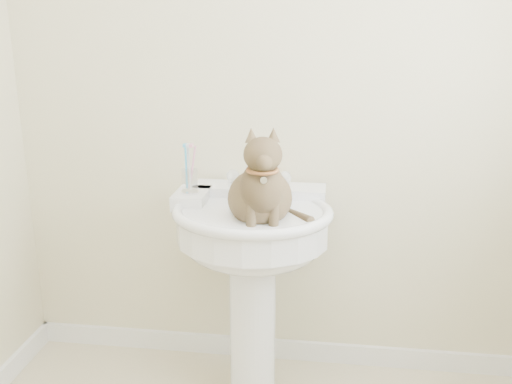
% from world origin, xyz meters
% --- Properties ---
extents(wall_back, '(2.20, 0.00, 2.50)m').
position_xyz_m(wall_back, '(0.00, 1.10, 1.25)').
color(wall_back, beige).
rests_on(wall_back, ground).
extents(baseboard_back, '(2.20, 0.02, 0.09)m').
position_xyz_m(baseboard_back, '(0.00, 1.09, 0.04)').
color(baseboard_back, white).
rests_on(baseboard_back, floor).
extents(pedestal_sink, '(0.60, 0.59, 0.83)m').
position_xyz_m(pedestal_sink, '(-0.06, 0.81, 0.65)').
color(pedestal_sink, white).
rests_on(pedestal_sink, floor).
extents(faucet, '(0.28, 0.12, 0.14)m').
position_xyz_m(faucet, '(-0.06, 0.96, 0.87)').
color(faucet, silver).
rests_on(faucet, pedestal_sink).
extents(soap_bar, '(0.09, 0.06, 0.03)m').
position_xyz_m(soap_bar, '(-0.02, 1.04, 0.85)').
color(soap_bar, orange).
rests_on(soap_bar, pedestal_sink).
extents(toothbrush_cup, '(0.07, 0.07, 0.19)m').
position_xyz_m(toothbrush_cup, '(-0.31, 0.86, 0.88)').
color(toothbrush_cup, silver).
rests_on(toothbrush_cup, pedestal_sink).
extents(cat, '(0.25, 0.31, 0.46)m').
position_xyz_m(cat, '(-0.02, 0.73, 0.89)').
color(cat, brown).
rests_on(cat, pedestal_sink).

